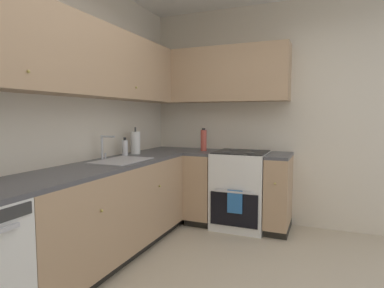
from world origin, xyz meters
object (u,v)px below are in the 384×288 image
Objects in this scene: oil_bottle at (204,140)px; paper_towel_roll at (135,143)px; soap_bottle at (125,148)px; oven_range at (241,189)px.

paper_towel_roll is at bearing 133.78° from oil_bottle.
paper_towel_roll is 0.86m from oil_bottle.
oven_range is at bearing -54.62° from soap_bottle.
oil_bottle is at bearing 92.20° from oven_range.
oil_bottle is at bearing -46.22° from paper_towel_roll.
oven_range is 1.47m from soap_bottle.
paper_towel_roll is (-0.61, 1.10, 0.57)m from oven_range.
oven_range is at bearing -60.88° from paper_towel_roll.
soap_bottle is 0.70× the size of oil_bottle.
paper_towel_roll is (0.18, -0.02, 0.04)m from soap_bottle.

